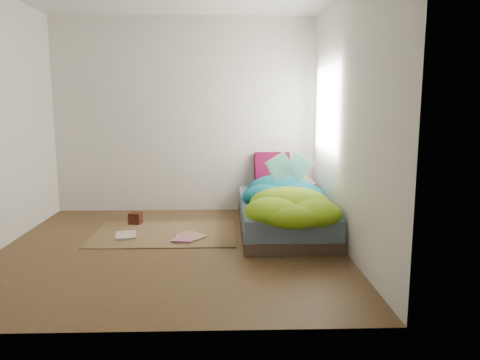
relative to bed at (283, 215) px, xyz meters
name	(u,v)px	position (x,y,z in m)	size (l,w,h in m)	color
ground	(173,249)	(-1.22, -0.72, -0.17)	(3.50, 3.50, 0.00)	#48361B
room_walls	(170,87)	(-1.21, -0.71, 1.46)	(3.54, 3.54, 2.62)	silver
bed	(283,215)	(0.00, 0.00, 0.00)	(1.00, 2.00, 0.34)	#3C2A20
duvet	(286,190)	(0.00, -0.22, 0.34)	(0.96, 1.84, 0.34)	navy
rug	(165,233)	(-1.37, -0.17, -0.16)	(1.60, 1.10, 0.01)	brown
pillow_floral	(291,184)	(0.20, 0.76, 0.23)	(0.56, 0.35, 0.13)	beige
pillow_magenta	(272,170)	(-0.04, 0.91, 0.41)	(0.47, 0.15, 0.47)	#440417
open_book	(290,159)	(0.09, 0.12, 0.65)	(0.46, 0.10, 0.28)	#297F39
wooden_box	(136,218)	(-1.78, 0.26, -0.09)	(0.14, 0.14, 0.14)	#3C170D
floor_book_a	(115,236)	(-1.89, -0.31, -0.14)	(0.22, 0.31, 0.02)	white
floor_book_b	(174,238)	(-1.23, -0.42, -0.14)	(0.23, 0.31, 0.03)	pink
floor_book_c	(183,238)	(-1.13, -0.43, -0.14)	(0.23, 0.32, 0.02)	tan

